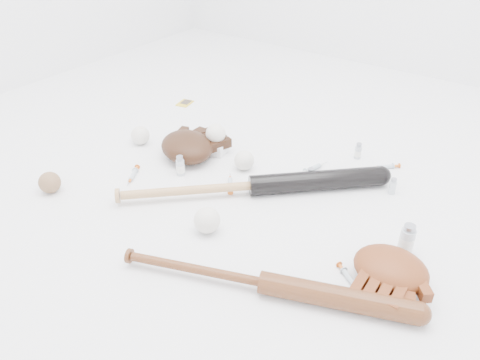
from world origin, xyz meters
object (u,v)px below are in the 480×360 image
Objects in this scene: bat_dark at (253,186)px; bat_wood at (263,283)px; glove_dark at (187,146)px; pedestal at (216,147)px.

bat_wood is (0.28, -0.36, -0.01)m from bat_dark.
glove_dark is at bearing 126.15° from bat_wood.
bat_wood is at bearing -12.63° from glove_dark.
glove_dark is 0.12m from pedestal.
bat_dark is 0.35m from glove_dark.
pedestal is (-0.28, 0.16, -0.01)m from bat_dark.
bat_dark is 3.55× the size of glove_dark.
pedestal is at bearing 107.69° from bat_dark.
bat_wood is 0.76m from pedestal.
glove_dark is (-0.35, 0.06, 0.01)m from bat_dark.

